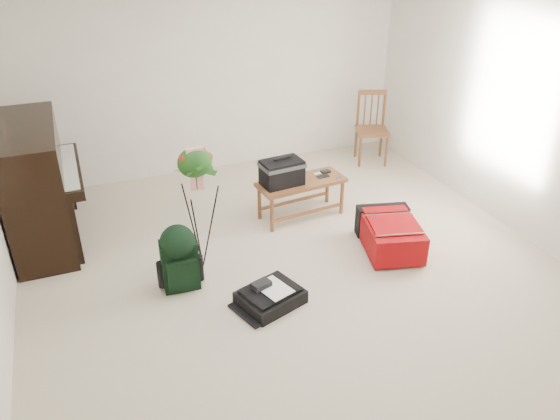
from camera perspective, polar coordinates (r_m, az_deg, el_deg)
name	(u,v)px	position (r m, az deg, el deg)	size (l,w,h in m)	color
floor	(299,276)	(5.24, 2.00, -6.86)	(5.00, 5.50, 0.01)	beige
wall_back	(214,75)	(7.09, -6.93, 13.86)	(5.00, 0.04, 2.50)	white
wall_right	(533,118)	(6.02, 24.89, 8.72)	(0.04, 5.50, 2.50)	white
piano	(39,187)	(6.03, -23.90, 2.17)	(0.71, 1.50, 1.25)	black
bench	(288,175)	(5.94, 0.80, 3.71)	(1.02, 0.49, 0.76)	brown
dining_chair	(371,129)	(7.56, 9.48, 8.38)	(0.53, 0.53, 0.95)	brown
red_suitcase	(387,231)	(5.68, 11.14, -2.22)	(0.70, 0.89, 0.33)	#B50B07
black_duffel	(270,296)	(4.85, -1.02, -8.97)	(0.63, 0.56, 0.22)	black
green_backpack	(179,255)	(4.97, -10.51, -4.62)	(0.34, 0.31, 0.64)	black
flower_stand	(199,210)	(5.09, -8.50, 0.00)	(0.41, 0.41, 1.28)	black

